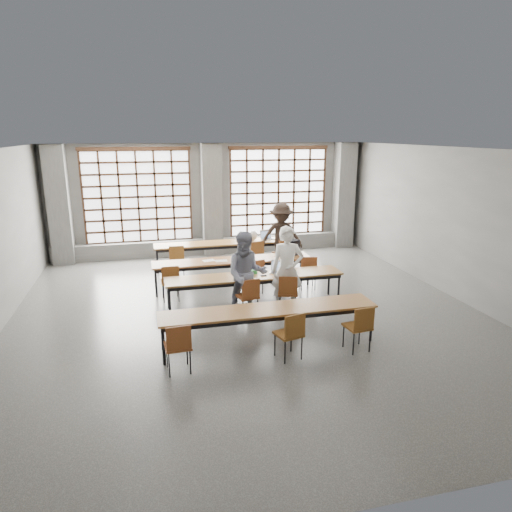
# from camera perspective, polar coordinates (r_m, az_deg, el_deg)

# --- Properties ---
(floor) EXTENTS (11.00, 11.00, 0.00)m
(floor) POSITION_cam_1_polar(r_m,az_deg,el_deg) (10.03, -0.86, -7.23)
(floor) COLOR #474745
(floor) RESTS_ON ground
(ceiling) EXTENTS (11.00, 11.00, 0.00)m
(ceiling) POSITION_cam_1_polar(r_m,az_deg,el_deg) (9.27, -0.95, 13.19)
(ceiling) COLOR silver
(ceiling) RESTS_ON floor
(wall_back) EXTENTS (10.00, 0.00, 10.00)m
(wall_back) POSITION_cam_1_polar(r_m,az_deg,el_deg) (14.82, -5.73, 7.11)
(wall_back) COLOR #5A5A57
(wall_back) RESTS_ON floor
(wall_front) EXTENTS (10.00, 0.00, 10.00)m
(wall_front) POSITION_cam_1_polar(r_m,az_deg,el_deg) (4.59, 15.10, -12.34)
(wall_front) COLOR #5A5A57
(wall_front) RESTS_ON floor
(wall_right) EXTENTS (0.00, 11.00, 11.00)m
(wall_right) POSITION_cam_1_polar(r_m,az_deg,el_deg) (11.66, 23.86, 3.65)
(wall_right) COLOR #5A5A57
(wall_right) RESTS_ON floor
(column_left) EXTENTS (0.60, 0.55, 3.50)m
(column_left) POSITION_cam_1_polar(r_m,az_deg,el_deg) (14.60, -23.40, 5.81)
(column_left) COLOR #535350
(column_left) RESTS_ON floor
(column_mid) EXTENTS (0.60, 0.55, 3.50)m
(column_mid) POSITION_cam_1_polar(r_m,az_deg,el_deg) (14.55, -5.56, 6.96)
(column_mid) COLOR #535350
(column_mid) RESTS_ON floor
(column_right) EXTENTS (0.60, 0.55, 3.50)m
(column_right) POSITION_cam_1_polar(r_m,az_deg,el_deg) (15.83, 10.90, 7.43)
(column_right) COLOR #535350
(column_right) RESTS_ON floor
(window_left) EXTENTS (3.32, 0.12, 3.00)m
(window_left) POSITION_cam_1_polar(r_m,az_deg,el_deg) (14.58, -14.55, 7.16)
(window_left) COLOR white
(window_left) RESTS_ON wall_back
(window_right) EXTENTS (3.32, 0.12, 3.00)m
(window_right) POSITION_cam_1_polar(r_m,az_deg,el_deg) (15.20, 2.80, 7.94)
(window_right) COLOR white
(window_right) RESTS_ON wall_back
(sill_ledge) EXTENTS (9.80, 0.35, 0.50)m
(sill_ledge) POSITION_cam_1_polar(r_m,az_deg,el_deg) (14.91, -5.46, 1.29)
(sill_ledge) COLOR #535350
(sill_ledge) RESTS_ON floor
(desk_row_a) EXTENTS (4.00, 0.70, 0.73)m
(desk_row_a) POSITION_cam_1_polar(r_m,az_deg,el_deg) (13.33, -4.06, 1.47)
(desk_row_a) COLOR brown
(desk_row_a) RESTS_ON floor
(desk_row_b) EXTENTS (4.00, 0.70, 0.73)m
(desk_row_b) POSITION_cam_1_polar(r_m,az_deg,el_deg) (11.50, -2.93, -0.76)
(desk_row_b) COLOR brown
(desk_row_b) RESTS_ON floor
(desk_row_c) EXTENTS (4.00, 0.70, 0.73)m
(desk_row_c) POSITION_cam_1_polar(r_m,az_deg,el_deg) (10.26, -0.15, -2.74)
(desk_row_c) COLOR brown
(desk_row_c) RESTS_ON floor
(desk_row_d) EXTENTS (4.00, 0.70, 0.73)m
(desk_row_d) POSITION_cam_1_polar(r_m,az_deg,el_deg) (8.38, 1.63, -6.99)
(desk_row_d) COLOR brown
(desk_row_d) RESTS_ON floor
(chair_back_left) EXTENTS (0.45, 0.45, 0.88)m
(chair_back_left) POSITION_cam_1_polar(r_m,az_deg,el_deg) (12.60, -9.86, -0.14)
(chair_back_left) COLOR brown
(chair_back_left) RESTS_ON floor
(chair_back_mid) EXTENTS (0.48, 0.48, 0.88)m
(chair_back_mid) POSITION_cam_1_polar(r_m,az_deg,el_deg) (12.92, -0.02, 0.48)
(chair_back_mid) COLOR brown
(chair_back_mid) RESTS_ON floor
(chair_back_right) EXTENTS (0.51, 0.51, 0.88)m
(chair_back_right) POSITION_cam_1_polar(r_m,az_deg,el_deg) (13.13, 3.40, 0.70)
(chair_back_right) COLOR brown
(chair_back_right) RESTS_ON floor
(chair_mid_left) EXTENTS (0.43, 0.43, 0.88)m
(chair_mid_left) POSITION_cam_1_polar(r_m,az_deg,el_deg) (10.76, -10.66, -2.86)
(chair_mid_left) COLOR brown
(chair_mid_left) RESTS_ON floor
(chair_mid_centre) EXTENTS (0.51, 0.51, 0.88)m
(chair_mid_centre) POSITION_cam_1_polar(r_m,az_deg,el_deg) (11.04, -0.16, -2.13)
(chair_mid_centre) COLOR brown
(chair_mid_centre) RESTS_ON floor
(chair_mid_right) EXTENTS (0.49, 0.49, 0.88)m
(chair_mid_right) POSITION_cam_1_polar(r_m,az_deg,el_deg) (11.42, 6.52, -1.62)
(chair_mid_right) COLOR brown
(chair_mid_right) RESTS_ON floor
(chair_front_left) EXTENTS (0.49, 0.49, 0.88)m
(chair_front_left) POSITION_cam_1_polar(r_m,az_deg,el_deg) (9.66, -0.92, -4.71)
(chair_front_left) COLOR brown
(chair_front_left) RESTS_ON floor
(chair_front_right) EXTENTS (0.52, 0.52, 0.88)m
(chair_front_right) POSITION_cam_1_polar(r_m,az_deg,el_deg) (9.88, 3.99, -4.29)
(chair_front_right) COLOR brown
(chair_front_right) RESTS_ON floor
(chair_near_left) EXTENTS (0.44, 0.45, 0.88)m
(chair_near_left) POSITION_cam_1_polar(r_m,az_deg,el_deg) (7.60, -9.70, -10.69)
(chair_near_left) COLOR brown
(chair_near_left) RESTS_ON floor
(chair_near_mid) EXTENTS (0.51, 0.51, 0.88)m
(chair_near_mid) POSITION_cam_1_polar(r_m,az_deg,el_deg) (7.94, 4.39, -9.35)
(chair_near_mid) COLOR brown
(chair_near_mid) RESTS_ON floor
(chair_near_right) EXTENTS (0.46, 0.47, 0.88)m
(chair_near_right) POSITION_cam_1_polar(r_m,az_deg,el_deg) (8.40, 12.87, -8.27)
(chair_near_right) COLOR brown
(chair_near_right) RESTS_ON floor
(student_male) EXTENTS (0.78, 0.61, 1.91)m
(student_male) POSITION_cam_1_polar(r_m,az_deg,el_deg) (9.87, 3.93, -1.76)
(student_male) COLOR white
(student_male) RESTS_ON floor
(student_female) EXTENTS (0.99, 0.83, 1.84)m
(student_female) POSITION_cam_1_polar(r_m,az_deg,el_deg) (9.65, -1.18, -2.32)
(student_female) COLOR #181F49
(student_female) RESTS_ON floor
(student_back) EXTENTS (1.35, 0.97, 1.88)m
(student_back) POSITION_cam_1_polar(r_m,az_deg,el_deg) (13.15, 3.18, 2.53)
(student_back) COLOR black
(student_back) RESTS_ON floor
(laptop_front) EXTENTS (0.46, 0.44, 0.26)m
(laptop_front) POSITION_cam_1_polar(r_m,az_deg,el_deg) (10.46, 2.79, -1.68)
(laptop_front) COLOR #ACADB1
(laptop_front) RESTS_ON desk_row_c
(laptop_back) EXTENTS (0.43, 0.39, 0.26)m
(laptop_back) POSITION_cam_1_polar(r_m,az_deg,el_deg) (13.68, 1.36, 2.41)
(laptop_back) COLOR #B0B1B5
(laptop_back) RESTS_ON desk_row_a
(mouse) EXTENTS (0.11, 0.10, 0.04)m
(mouse) POSITION_cam_1_polar(r_m,az_deg,el_deg) (10.47, 4.94, -1.94)
(mouse) COLOR silver
(mouse) RESTS_ON desk_row_c
(green_box) EXTENTS (0.27, 0.17, 0.09)m
(green_box) POSITION_cam_1_polar(r_m,az_deg,el_deg) (10.28, -0.53, -2.05)
(green_box) COLOR #2D8B3E
(green_box) RESTS_ON desk_row_c
(phone) EXTENTS (0.13, 0.06, 0.01)m
(phone) POSITION_cam_1_polar(r_m,az_deg,el_deg) (10.18, 0.97, -2.45)
(phone) COLOR black
(phone) RESTS_ON desk_row_c
(paper_sheet_a) EXTENTS (0.33, 0.26, 0.00)m
(paper_sheet_a) POSITION_cam_1_polar(r_m,az_deg,el_deg) (11.44, -5.93, -0.56)
(paper_sheet_a) COLOR white
(paper_sheet_a) RESTS_ON desk_row_b
(paper_sheet_b) EXTENTS (0.30, 0.22, 0.00)m
(paper_sheet_b) POSITION_cam_1_polar(r_m,az_deg,el_deg) (11.38, -4.37, -0.60)
(paper_sheet_b) COLOR silver
(paper_sheet_b) RESTS_ON desk_row_b
(paper_sheet_c) EXTENTS (0.33, 0.26, 0.00)m
(paper_sheet_c) POSITION_cam_1_polar(r_m,az_deg,el_deg) (11.50, -2.44, -0.40)
(paper_sheet_c) COLOR white
(paper_sheet_c) RESTS_ON desk_row_b
(backpack) EXTENTS (0.37, 0.30, 0.40)m
(backpack) POSITION_cam_1_polar(r_m,az_deg,el_deg) (11.87, 4.61, 1.05)
(backpack) COLOR black
(backpack) RESTS_ON desk_row_b
(plastic_bag) EXTENTS (0.30, 0.26, 0.29)m
(plastic_bag) POSITION_cam_1_polar(r_m,az_deg,el_deg) (13.50, -0.35, 2.60)
(plastic_bag) COLOR silver
(plastic_bag) RESTS_ON desk_row_a
(red_pouch) EXTENTS (0.20, 0.09, 0.06)m
(red_pouch) POSITION_cam_1_polar(r_m,az_deg,el_deg) (7.69, -9.77, -10.68)
(red_pouch) COLOR #A92B14
(red_pouch) RESTS_ON chair_near_left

